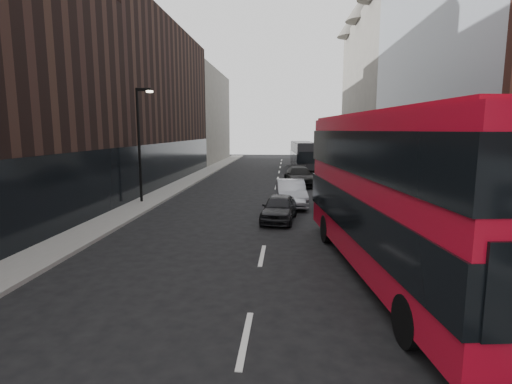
% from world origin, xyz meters
% --- Properties ---
extents(sidewalk_right, '(3.00, 80.00, 0.15)m').
position_xyz_m(sidewalk_right, '(7.50, 25.00, 0.07)').
color(sidewalk_right, slate).
rests_on(sidewalk_right, ground).
extents(sidewalk_left, '(2.00, 80.00, 0.15)m').
position_xyz_m(sidewalk_left, '(-8.00, 25.00, 0.07)').
color(sidewalk_left, slate).
rests_on(sidewalk_left, ground).
extents(building_modern_block, '(5.03, 22.00, 20.00)m').
position_xyz_m(building_modern_block, '(11.47, 21.00, 9.90)').
color(building_modern_block, '#A2A8AC').
rests_on(building_modern_block, ground).
extents(building_victorian, '(6.50, 24.00, 21.00)m').
position_xyz_m(building_victorian, '(11.38, 44.00, 9.66)').
color(building_victorian, '#666159').
rests_on(building_victorian, ground).
extents(building_left_mid, '(5.00, 24.00, 14.00)m').
position_xyz_m(building_left_mid, '(-11.50, 30.00, 7.00)').
color(building_left_mid, black).
rests_on(building_left_mid, ground).
extents(building_left_far, '(5.00, 20.00, 13.00)m').
position_xyz_m(building_left_far, '(-11.50, 52.00, 6.50)').
color(building_left_far, '#666159').
rests_on(building_left_far, ground).
extents(street_lamp, '(1.06, 0.22, 7.00)m').
position_xyz_m(street_lamp, '(-8.22, 18.00, 4.18)').
color(street_lamp, black).
rests_on(street_lamp, sidewalk_left).
extents(red_bus, '(4.48, 12.96, 5.14)m').
position_xyz_m(red_bus, '(4.32, 6.13, 2.85)').
color(red_bus, '#B20B20').
rests_on(red_bus, ground).
extents(grey_bus, '(3.01, 10.17, 3.25)m').
position_xyz_m(grey_bus, '(2.75, 41.43, 1.74)').
color(grey_bus, black).
rests_on(grey_bus, ground).
extents(car_a, '(2.02, 4.11, 1.35)m').
position_xyz_m(car_a, '(0.50, 13.85, 0.68)').
color(car_a, black).
rests_on(car_a, ground).
extents(car_b, '(2.04, 4.91, 1.58)m').
position_xyz_m(car_b, '(1.13, 18.10, 0.79)').
color(car_b, gray).
rests_on(car_b, ground).
extents(car_c, '(2.75, 5.55, 1.55)m').
position_xyz_m(car_c, '(1.92, 27.28, 0.77)').
color(car_c, black).
rests_on(car_c, ground).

